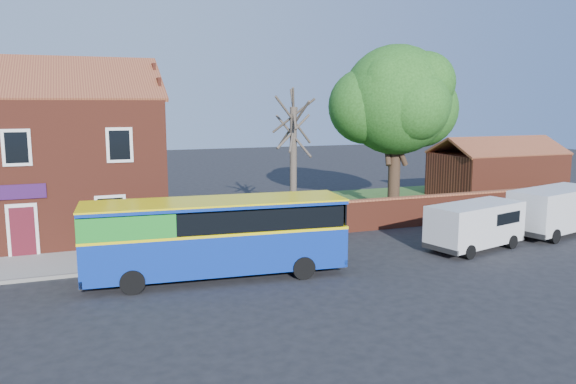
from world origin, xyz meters
name	(u,v)px	position (x,y,z in m)	size (l,w,h in m)	color
ground	(235,295)	(0.00, 0.00, 0.00)	(120.00, 120.00, 0.00)	black
pavement	(21,268)	(-7.00, 5.75, 0.06)	(18.00, 3.50, 0.12)	gray
kerb	(17,281)	(-7.00, 4.00, 0.07)	(18.00, 0.15, 0.14)	slate
grass_strip	(380,205)	(13.00, 13.00, 0.02)	(26.00, 12.00, 0.04)	#426B28
shop_building	(26,166)	(-7.02, 11.50, 3.41)	(12.30, 8.13, 10.50)	maroon
boundary_wall	(437,209)	(13.00, 7.00, 0.81)	(22.00, 0.38, 1.60)	maroon
outbuilding	(496,174)	(22.00, 13.00, 1.61)	(8.20, 5.06, 4.17)	maroon
bus	(208,234)	(-0.42, 2.16, 1.65)	(9.64, 3.17, 2.89)	#0D2E99
van_near	(475,224)	(11.44, 2.03, 1.14)	(4.98, 2.97, 2.04)	silver
van_far	(555,209)	(16.94, 2.96, 1.27)	(5.54, 3.35, 2.28)	silver
large_tree	(396,104)	(12.71, 11.00, 6.34)	(7.94, 6.29, 9.69)	black
bare_tree	(293,161)	(5.50, 8.80, 3.46)	(2.53, 3.02, 6.75)	#4C4238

